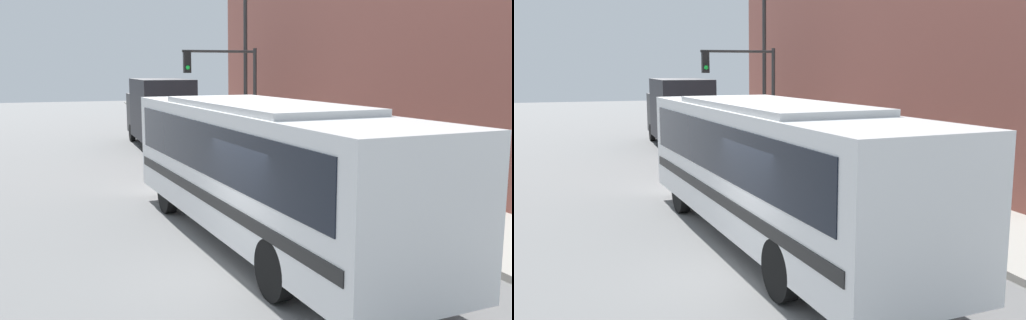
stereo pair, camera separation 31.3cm
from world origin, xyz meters
TOP-DOWN VIEW (x-y plane):
  - ground_plane at (0.00, 0.00)m, footprint 120.00×120.00m
  - sidewalk at (6.18, 20.00)m, footprint 3.35×70.00m
  - building_facade at (10.85, 13.71)m, footprint 6.00×25.42m
  - city_bus at (1.07, 1.95)m, footprint 3.48×11.27m
  - delivery_truck at (1.87, 18.71)m, footprint 2.40×6.89m
  - fire_hydrant at (5.10, 5.19)m, footprint 0.26×0.35m
  - traffic_light_pole at (4.04, 13.93)m, footprint 3.28×0.35m
  - parking_meter at (5.10, 10.81)m, footprint 0.14×0.14m
  - street_lamp at (5.03, 15.51)m, footprint 2.64×0.28m
  - pedestrian_near_corner at (6.71, 8.59)m, footprint 0.34×0.34m
  - pedestrian_mid_block at (5.70, 3.07)m, footprint 0.34×0.34m

SIDE VIEW (x-z plane):
  - ground_plane at x=0.00m, z-range 0.00..0.00m
  - sidewalk at x=6.18m, z-range 0.00..0.15m
  - fire_hydrant at x=5.10m, z-range 0.15..0.97m
  - pedestrian_near_corner at x=6.71m, z-range 0.18..1.99m
  - pedestrian_mid_block at x=5.70m, z-range 0.18..2.02m
  - parking_meter at x=5.10m, z-range 0.40..1.80m
  - delivery_truck at x=1.87m, z-range 0.13..3.47m
  - city_bus at x=1.07m, z-range 0.26..3.42m
  - traffic_light_pole at x=4.04m, z-range 1.05..5.61m
  - street_lamp at x=5.03m, z-range 0.86..8.89m
  - building_facade at x=10.85m, z-range 0.00..10.31m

